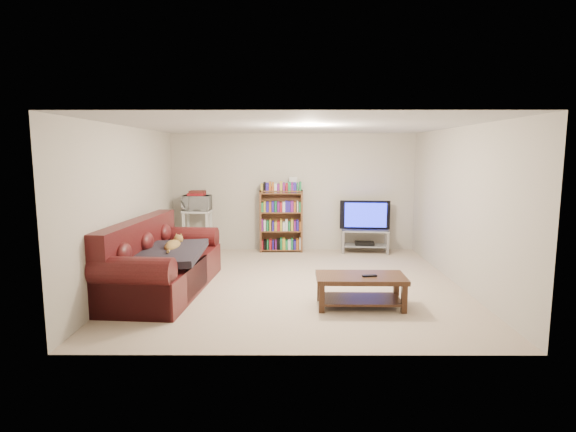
{
  "coord_description": "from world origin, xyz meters",
  "views": [
    {
      "loc": [
        -0.08,
        -6.75,
        2.0
      ],
      "look_at": [
        -0.1,
        0.4,
        1.0
      ],
      "focal_mm": 28.0,
      "sensor_mm": 36.0,
      "label": 1
    }
  ],
  "objects_px": {
    "sofa": "(159,267)",
    "coffee_table": "(360,285)",
    "tv_stand": "(365,237)",
    "bookshelf": "(281,220)"
  },
  "relations": [
    {
      "from": "coffee_table",
      "to": "tv_stand",
      "type": "xyz_separation_m",
      "value": [
        0.6,
        3.25,
        0.03
      ]
    },
    {
      "from": "sofa",
      "to": "tv_stand",
      "type": "distance_m",
      "value": 4.28
    },
    {
      "from": "sofa",
      "to": "tv_stand",
      "type": "height_order",
      "value": "sofa"
    },
    {
      "from": "sofa",
      "to": "bookshelf",
      "type": "distance_m",
      "value": 3.2
    },
    {
      "from": "tv_stand",
      "to": "bookshelf",
      "type": "height_order",
      "value": "bookshelf"
    },
    {
      "from": "sofa",
      "to": "coffee_table",
      "type": "distance_m",
      "value": 2.92
    },
    {
      "from": "coffee_table",
      "to": "bookshelf",
      "type": "relative_size",
      "value": 0.93
    },
    {
      "from": "sofa",
      "to": "bookshelf",
      "type": "relative_size",
      "value": 2.01
    },
    {
      "from": "sofa",
      "to": "coffee_table",
      "type": "xyz_separation_m",
      "value": [
        2.84,
        -0.69,
        -0.06
      ]
    },
    {
      "from": "sofa",
      "to": "tv_stand",
      "type": "xyz_separation_m",
      "value": [
        3.43,
        2.56,
        -0.04
      ]
    }
  ]
}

